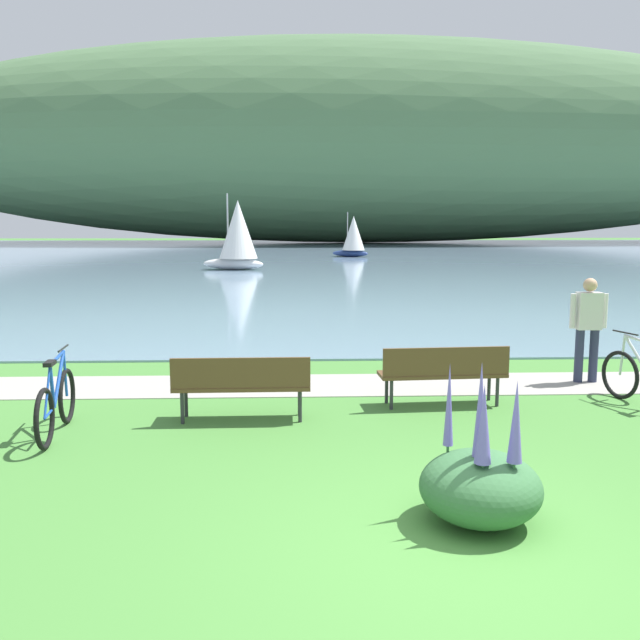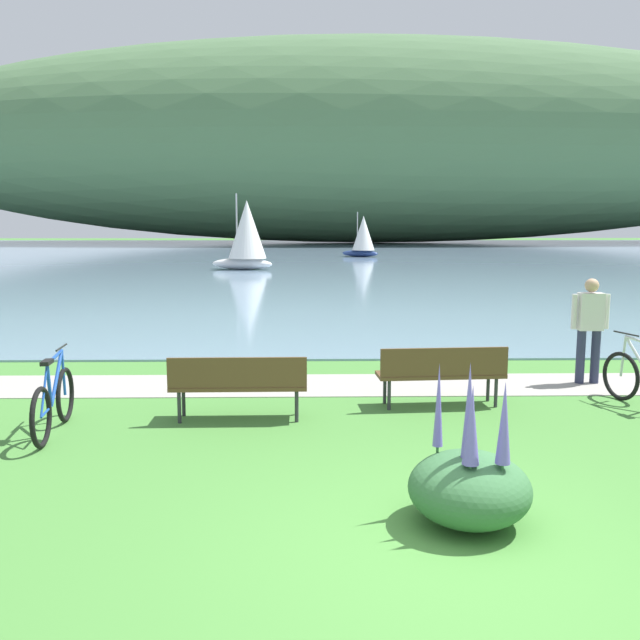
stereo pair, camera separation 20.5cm
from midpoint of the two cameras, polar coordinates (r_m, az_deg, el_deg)
The scene contains 11 objects.
ground_plane at distance 5.82m, azimuth 11.23°, elevation -18.62°, with size 200.00×200.00×0.00m, color #478438.
bay_water at distance 52.72m, azimuth -0.76°, elevation 5.43°, with size 180.00×80.00×0.04m, color #7A99B2.
distant_hillside at distance 83.42m, azimuth 3.29°, elevation 14.53°, with size 117.82×28.00×23.42m, color #4C7047.
shoreline_path at distance 11.10m, azimuth 4.48°, elevation -5.38°, with size 60.00×1.50×0.01m, color #A39E93.
park_bench_near_camera at distance 9.07m, azimuth -7.20°, elevation -5.17°, with size 1.80×0.50×0.88m.
park_bench_further_along at distance 9.84m, azimuth 9.66°, elevation -4.15°, with size 1.83×0.60×0.88m.
bicycle_leaning_near_bench at distance 9.08m, azimuth -21.71°, elevation -6.48°, with size 0.20×1.77×1.01m.
person_at_shoreline at distance 11.83m, azimuth 20.96°, elevation -0.26°, with size 0.61×0.22×1.71m.
echium_bush_beside_closest at distance 6.24m, azimuth 12.28°, elevation -13.15°, with size 1.06×1.06×1.45m.
sailboat_nearest_to_shore at distance 36.80m, azimuth -7.05°, elevation 7.12°, with size 3.54×2.54×4.01m.
sailboat_toward_hillside at distance 49.76m, azimuth 2.65°, elevation 7.02°, with size 2.79×2.17×3.21m.
Camera 1 is at (-1.37, -5.04, 2.62)m, focal length 38.44 mm.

